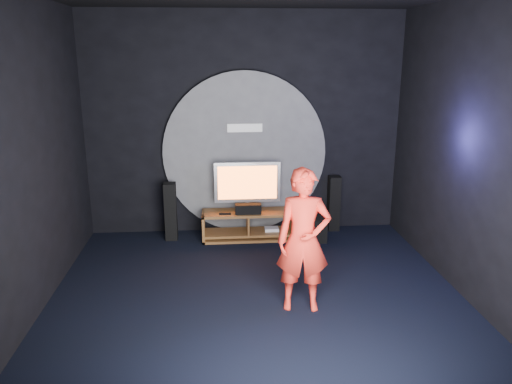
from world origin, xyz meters
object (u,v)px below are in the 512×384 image
media_console (248,227)px  subwoofer (315,229)px  tv (247,184)px  player (303,240)px  tower_speaker_right (334,203)px  tower_speaker_left (171,211)px

media_console → subwoofer: media_console is taller
tv → player: bearing=-78.4°
media_console → tower_speaker_right: 1.49m
tower_speaker_right → subwoofer: tower_speaker_right is taller
tower_speaker_left → player: 2.91m
tower_speaker_right → subwoofer: (-0.40, -0.47, -0.28)m
tower_speaker_right → subwoofer: size_ratio=2.52×
tower_speaker_left → subwoofer: bearing=-6.3°
tower_speaker_left → tower_speaker_right: size_ratio=1.00×
tower_speaker_left → tower_speaker_right: bearing=4.7°
tower_speaker_left → player: bearing=-54.3°
tv → tower_speaker_left: bearing=179.4°
tv → player: 2.38m
tv → tower_speaker_left: 1.28m
player → tower_speaker_right: bearing=75.3°
media_console → player: 2.40m
tower_speaker_left → tv: bearing=-0.6°
tower_speaker_left → subwoofer: 2.28m
subwoofer → tower_speaker_left: bearing=173.7°
tower_speaker_left → subwoofer: size_ratio=2.52×
tv → tower_speaker_left: tv is taller
tv → subwoofer: (1.05, -0.23, -0.69)m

